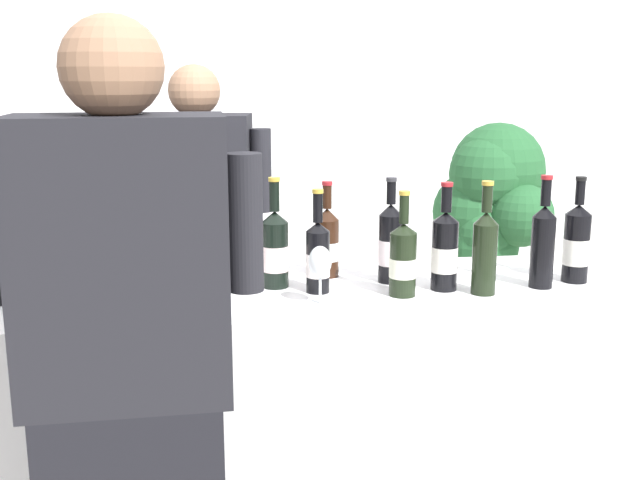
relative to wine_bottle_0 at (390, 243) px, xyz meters
The scene contains 18 objects.
wall_back 2.61m from the wine_bottle_0, 97.21° to the left, with size 8.00×0.10×2.80m, color white.
counter 0.67m from the wine_bottle_0, behind, with size 2.52×0.66×0.93m, color white.
wine_bottle_0 is the anchor object (origin of this frame).
wine_bottle_1 0.47m from the wine_bottle_0, 14.43° to the right, with size 0.07×0.07×0.35m.
wine_bottle_2 0.18m from the wine_bottle_0, 35.77° to the right, with size 0.08×0.08×0.33m.
wine_bottle_3 1.13m from the wine_bottle_0, behind, with size 0.07×0.07×0.33m.
wine_bottle_4 0.21m from the wine_bottle_0, 152.96° to the left, with size 0.08×0.08×0.31m.
wine_bottle_5 0.15m from the wine_bottle_0, 87.97° to the right, with size 0.08×0.08×0.31m.
wine_bottle_7 0.36m from the wine_bottle_0, behind, with size 0.08×0.08×0.34m.
wine_bottle_8 0.30m from the wine_bottle_0, 33.24° to the right, with size 0.07×0.07×0.34m.
wine_bottle_9 0.68m from the wine_bottle_0, behind, with size 0.08×0.08×0.35m.
wine_bottle_10 0.25m from the wine_bottle_0, 160.51° to the right, with size 0.07×0.07×0.31m.
wine_bottle_11 0.59m from the wine_bottle_0, ahead, with size 0.08×0.08×0.33m.
wine_glass 0.33m from the wine_bottle_0, 139.38° to the right, with size 0.08×0.08×0.17m.
ice_bucket 1.00m from the wine_bottle_0, behind, with size 0.22×0.22×0.22m.
person_server 0.92m from the wine_bottle_0, 134.03° to the left, with size 0.56×0.29×1.61m.
person_guest 1.01m from the wine_bottle_0, 138.32° to the right, with size 0.61×0.26×1.70m.
potted_shrub 1.63m from the wine_bottle_0, 59.57° to the left, with size 0.56×0.59×1.33m.
Camera 1 is at (-0.19, -2.26, 1.57)m, focal length 42.96 mm.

